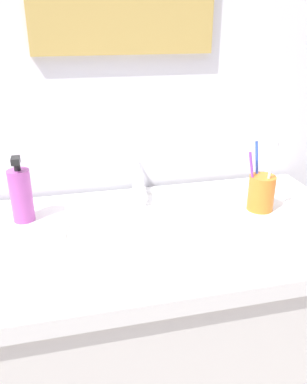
{
  "coord_description": "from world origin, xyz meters",
  "views": [
    {
      "loc": [
        -0.19,
        -0.85,
        1.36
      ],
      "look_at": [
        0.02,
        0.03,
        0.97
      ],
      "focal_mm": 37.2,
      "sensor_mm": 36.0,
      "label": 1
    }
  ],
  "objects_px": {
    "toothbrush_cup": "(261,193)",
    "toothbrush_white": "(270,171)",
    "faucet": "(138,178)",
    "toothbrush_purple": "(252,172)",
    "soap_dispenser": "(21,194)",
    "toothbrush_blue": "(257,165)"
  },
  "relations": [
    {
      "from": "toothbrush_purple",
      "to": "toothbrush_blue",
      "type": "xyz_separation_m",
      "value": [
        0.03,
        0.03,
        0.01
      ]
    },
    {
      "from": "toothbrush_cup",
      "to": "soap_dispenser",
      "type": "bearing_deg",
      "value": 172.38
    },
    {
      "from": "faucet",
      "to": "toothbrush_blue",
      "type": "height_order",
      "value": "toothbrush_blue"
    },
    {
      "from": "faucet",
      "to": "toothbrush_white",
      "type": "xyz_separation_m",
      "value": [
        0.31,
        -0.2,
        0.06
      ]
    },
    {
      "from": "toothbrush_purple",
      "to": "soap_dispenser",
      "type": "height_order",
      "value": "toothbrush_purple"
    },
    {
      "from": "toothbrush_blue",
      "to": "soap_dispenser",
      "type": "bearing_deg",
      "value": 174.73
    },
    {
      "from": "faucet",
      "to": "toothbrush_cup",
      "type": "distance_m",
      "value": 0.35
    },
    {
      "from": "toothbrush_white",
      "to": "toothbrush_purple",
      "type": "height_order",
      "value": "toothbrush_white"
    },
    {
      "from": "toothbrush_cup",
      "to": "toothbrush_purple",
      "type": "distance_m",
      "value": 0.07
    },
    {
      "from": "toothbrush_cup",
      "to": "toothbrush_white",
      "type": "bearing_deg",
      "value": -65.84
    },
    {
      "from": "toothbrush_white",
      "to": "toothbrush_blue",
      "type": "distance_m",
      "value": 0.05
    },
    {
      "from": "toothbrush_cup",
      "to": "toothbrush_white",
      "type": "relative_size",
      "value": 0.49
    },
    {
      "from": "toothbrush_cup",
      "to": "toothbrush_blue",
      "type": "bearing_deg",
      "value": 105.45
    },
    {
      "from": "toothbrush_purple",
      "to": "soap_dispenser",
      "type": "distance_m",
      "value": 0.6
    },
    {
      "from": "toothbrush_white",
      "to": "faucet",
      "type": "bearing_deg",
      "value": 147.84
    },
    {
      "from": "toothbrush_purple",
      "to": "toothbrush_blue",
      "type": "height_order",
      "value": "toothbrush_blue"
    },
    {
      "from": "toothbrush_white",
      "to": "toothbrush_cup",
      "type": "bearing_deg",
      "value": 114.16
    },
    {
      "from": "toothbrush_cup",
      "to": "toothbrush_blue",
      "type": "distance_m",
      "value": 0.08
    },
    {
      "from": "toothbrush_purple",
      "to": "toothbrush_cup",
      "type": "bearing_deg",
      "value": -2.35
    },
    {
      "from": "toothbrush_cup",
      "to": "toothbrush_purple",
      "type": "xyz_separation_m",
      "value": [
        -0.03,
        0.0,
        0.06
      ]
    },
    {
      "from": "faucet",
      "to": "toothbrush_purple",
      "type": "height_order",
      "value": "toothbrush_purple"
    },
    {
      "from": "faucet",
      "to": "toothbrush_white",
      "type": "bearing_deg",
      "value": -32.16
    }
  ]
}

